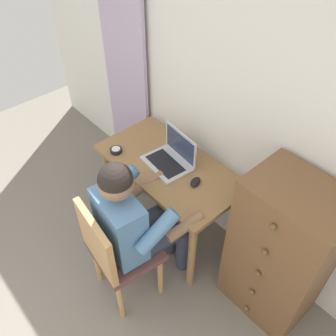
# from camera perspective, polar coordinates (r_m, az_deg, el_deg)

# --- Properties ---
(wall_back) EXTENTS (4.80, 0.05, 2.50)m
(wall_back) POSITION_cam_1_polar(r_m,az_deg,el_deg) (2.35, 10.82, 10.90)
(wall_back) COLOR silver
(wall_back) RESTS_ON ground_plane
(curtain_panel) EXTENTS (0.54, 0.03, 2.27)m
(curtain_panel) POSITION_cam_1_polar(r_m,az_deg,el_deg) (3.07, -6.94, 17.01)
(curtain_panel) COLOR #B29EBC
(curtain_panel) RESTS_ON ground_plane
(desk) EXTENTS (1.10, 0.58, 0.73)m
(desk) POSITION_cam_1_polar(r_m,az_deg,el_deg) (2.67, 0.18, -1.34)
(desk) COLOR olive
(desk) RESTS_ON ground_plane
(dresser) EXTENTS (0.56, 0.44, 1.13)m
(dresser) POSITION_cam_1_polar(r_m,az_deg,el_deg) (2.40, 17.26, -12.66)
(dresser) COLOR brown
(dresser) RESTS_ON ground_plane
(chair) EXTENTS (0.47, 0.45, 0.89)m
(chair) POSITION_cam_1_polar(r_m,az_deg,el_deg) (2.41, -8.30, -12.79)
(chair) COLOR brown
(chair) RESTS_ON ground_plane
(person_seated) EXTENTS (0.57, 0.61, 1.21)m
(person_seated) POSITION_cam_1_polar(r_m,az_deg,el_deg) (2.31, -4.76, -8.17)
(person_seated) COLOR #33384C
(person_seated) RESTS_ON ground_plane
(laptop) EXTENTS (0.36, 0.28, 0.24)m
(laptop) POSITION_cam_1_polar(r_m,az_deg,el_deg) (2.57, 0.52, 1.73)
(laptop) COLOR #B7BABF
(laptop) RESTS_ON desk
(computer_mouse) EXTENTS (0.09, 0.11, 0.03)m
(computer_mouse) POSITION_cam_1_polar(r_m,az_deg,el_deg) (2.45, 4.36, -2.21)
(computer_mouse) COLOR black
(computer_mouse) RESTS_ON desk
(desk_clock) EXTENTS (0.09, 0.09, 0.03)m
(desk_clock) POSITION_cam_1_polar(r_m,az_deg,el_deg) (2.71, -8.21, 2.79)
(desk_clock) COLOR black
(desk_clock) RESTS_ON desk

